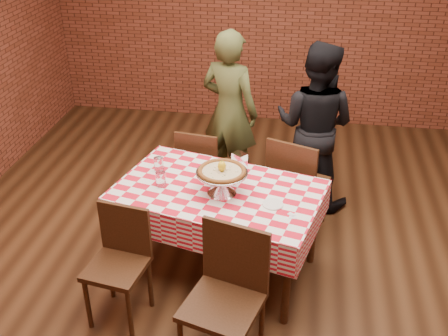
{
  "coord_description": "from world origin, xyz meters",
  "views": [
    {
      "loc": [
        0.37,
        -3.41,
        2.86
      ],
      "look_at": [
        -0.17,
        -0.0,
        0.91
      ],
      "focal_mm": 42.5,
      "sensor_mm": 36.0,
      "label": 1
    }
  ],
  "objects_px": {
    "chair_far_left": "(203,169)",
    "chair_far_right": "(298,182)",
    "pizza_stand": "(222,182)",
    "water_glass_left": "(161,179)",
    "table": "(219,230)",
    "condiment_caddy": "(240,162)",
    "pizza": "(222,172)",
    "diner_black": "(314,126)",
    "chair_near_left": "(117,270)",
    "chair_near_right": "(222,304)",
    "water_glass_right": "(159,164)",
    "diner_olive": "(230,112)"
  },
  "relations": [
    {
      "from": "table",
      "to": "condiment_caddy",
      "type": "bearing_deg",
      "value": 69.78
    },
    {
      "from": "water_glass_left",
      "to": "chair_far_right",
      "type": "relative_size",
      "value": 0.13
    },
    {
      "from": "diner_olive",
      "to": "chair_far_right",
      "type": "bearing_deg",
      "value": 157.22
    },
    {
      "from": "condiment_caddy",
      "to": "chair_near_right",
      "type": "xyz_separation_m",
      "value": [
        0.06,
        -1.21,
        -0.36
      ]
    },
    {
      "from": "table",
      "to": "pizza_stand",
      "type": "height_order",
      "value": "pizza_stand"
    },
    {
      "from": "water_glass_left",
      "to": "chair_near_left",
      "type": "distance_m",
      "value": 0.76
    },
    {
      "from": "chair_near_left",
      "to": "condiment_caddy",
      "type": "bearing_deg",
      "value": 62.02
    },
    {
      "from": "pizza",
      "to": "diner_black",
      "type": "xyz_separation_m",
      "value": [
        0.67,
        1.22,
        -0.14
      ]
    },
    {
      "from": "chair_far_right",
      "to": "diner_olive",
      "type": "relative_size",
      "value": 0.58
    },
    {
      "from": "pizza_stand",
      "to": "chair_near_left",
      "type": "xyz_separation_m",
      "value": [
        -0.64,
        -0.6,
        -0.41
      ]
    },
    {
      "from": "condiment_caddy",
      "to": "chair_far_left",
      "type": "relative_size",
      "value": 0.17
    },
    {
      "from": "water_glass_left",
      "to": "pizza",
      "type": "bearing_deg",
      "value": -2.7
    },
    {
      "from": "chair_far_right",
      "to": "chair_near_left",
      "type": "bearing_deg",
      "value": 68.42
    },
    {
      "from": "diner_olive",
      "to": "chair_near_right",
      "type": "bearing_deg",
      "value": 117.44
    },
    {
      "from": "pizza",
      "to": "chair_far_left",
      "type": "height_order",
      "value": "pizza"
    },
    {
      "from": "table",
      "to": "water_glass_right",
      "type": "distance_m",
      "value": 0.71
    },
    {
      "from": "chair_near_left",
      "to": "diner_black",
      "type": "distance_m",
      "value": 2.28
    },
    {
      "from": "pizza",
      "to": "chair_near_left",
      "type": "bearing_deg",
      "value": -136.83
    },
    {
      "from": "table",
      "to": "chair_far_left",
      "type": "relative_size",
      "value": 1.73
    },
    {
      "from": "water_glass_right",
      "to": "water_glass_left",
      "type": "bearing_deg",
      "value": -71.0
    },
    {
      "from": "water_glass_right",
      "to": "chair_near_right",
      "type": "relative_size",
      "value": 0.13
    },
    {
      "from": "water_glass_left",
      "to": "chair_far_left",
      "type": "xyz_separation_m",
      "value": [
        0.15,
        0.87,
        -0.38
      ]
    },
    {
      "from": "chair_near_left",
      "to": "diner_olive",
      "type": "relative_size",
      "value": 0.53
    },
    {
      "from": "condiment_caddy",
      "to": "chair_far_right",
      "type": "bearing_deg",
      "value": 75.14
    },
    {
      "from": "table",
      "to": "diner_olive",
      "type": "bearing_deg",
      "value": 94.96
    },
    {
      "from": "chair_near_left",
      "to": "diner_black",
      "type": "relative_size",
      "value": 0.54
    },
    {
      "from": "chair_near_left",
      "to": "chair_near_right",
      "type": "xyz_separation_m",
      "value": [
        0.78,
        -0.25,
        0.04
      ]
    },
    {
      "from": "diner_black",
      "to": "chair_far_left",
      "type": "bearing_deg",
      "value": 38.26
    },
    {
      "from": "diner_olive",
      "to": "chair_near_left",
      "type": "bearing_deg",
      "value": 96.13
    },
    {
      "from": "chair_near_left",
      "to": "chair_near_right",
      "type": "bearing_deg",
      "value": -8.54
    },
    {
      "from": "diner_black",
      "to": "water_glass_left",
      "type": "bearing_deg",
      "value": 65.98
    },
    {
      "from": "pizza_stand",
      "to": "condiment_caddy",
      "type": "relative_size",
      "value": 2.69
    },
    {
      "from": "condiment_caddy",
      "to": "diner_olive",
      "type": "height_order",
      "value": "diner_olive"
    },
    {
      "from": "pizza_stand",
      "to": "water_glass_right",
      "type": "relative_size",
      "value": 3.32
    },
    {
      "from": "pizza",
      "to": "chair_far_left",
      "type": "xyz_separation_m",
      "value": [
        -0.32,
        0.89,
        -0.5
      ]
    },
    {
      "from": "chair_near_right",
      "to": "diner_olive",
      "type": "bearing_deg",
      "value": 112.86
    },
    {
      "from": "water_glass_left",
      "to": "diner_olive",
      "type": "xyz_separation_m",
      "value": [
        0.32,
        1.37,
        -0.01
      ]
    },
    {
      "from": "pizza_stand",
      "to": "water_glass_left",
      "type": "xyz_separation_m",
      "value": [
        -0.47,
        0.02,
        -0.03
      ]
    },
    {
      "from": "diner_olive",
      "to": "water_glass_right",
      "type": "bearing_deg",
      "value": 90.96
    },
    {
      "from": "chair_far_left",
      "to": "diner_olive",
      "type": "bearing_deg",
      "value": -100.92
    },
    {
      "from": "pizza",
      "to": "water_glass_right",
      "type": "bearing_deg",
      "value": 156.33
    },
    {
      "from": "condiment_caddy",
      "to": "chair_far_left",
      "type": "height_order",
      "value": "condiment_caddy"
    },
    {
      "from": "table",
      "to": "water_glass_left",
      "type": "bearing_deg",
      "value": -177.2
    },
    {
      "from": "chair_near_right",
      "to": "chair_far_right",
      "type": "height_order",
      "value": "chair_near_right"
    },
    {
      "from": "chair_far_left",
      "to": "pizza_stand",
      "type": "bearing_deg",
      "value": 117.87
    },
    {
      "from": "chair_far_left",
      "to": "chair_far_right",
      "type": "distance_m",
      "value": 0.9
    },
    {
      "from": "condiment_caddy",
      "to": "chair_near_right",
      "type": "distance_m",
      "value": 1.27
    },
    {
      "from": "condiment_caddy",
      "to": "diner_black",
      "type": "relative_size",
      "value": 0.09
    },
    {
      "from": "chair_near_left",
      "to": "water_glass_left",
      "type": "bearing_deg",
      "value": 83.68
    },
    {
      "from": "chair_near_right",
      "to": "diner_black",
      "type": "relative_size",
      "value": 0.59
    }
  ]
}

